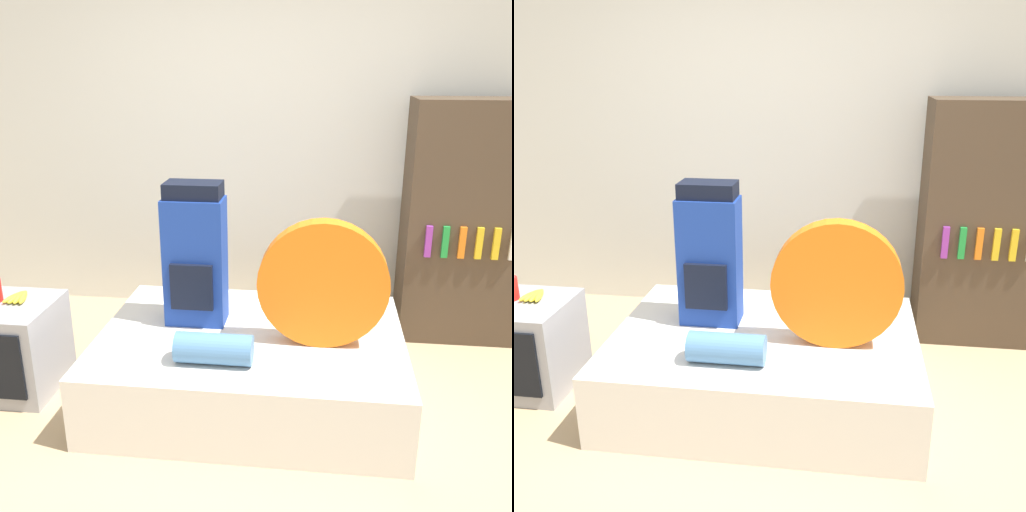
% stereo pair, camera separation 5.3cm
% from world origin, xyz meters
% --- Properties ---
extents(ground_plane, '(16.00, 16.00, 0.00)m').
position_xyz_m(ground_plane, '(0.00, 0.00, 0.00)').
color(ground_plane, tan).
extents(wall_back, '(8.00, 0.05, 2.60)m').
position_xyz_m(wall_back, '(0.00, 1.94, 1.30)').
color(wall_back, silver).
rests_on(wall_back, ground_plane).
extents(bed, '(1.66, 1.22, 0.40)m').
position_xyz_m(bed, '(0.00, 0.63, 0.20)').
color(bed, silver).
rests_on(bed, ground_plane).
extents(backpack, '(0.33, 0.23, 0.81)m').
position_xyz_m(backpack, '(-0.33, 0.75, 0.79)').
color(backpack, navy).
rests_on(backpack, bed).
extents(tent_bag, '(0.67, 0.12, 0.67)m').
position_xyz_m(tent_bag, '(0.38, 0.56, 0.74)').
color(tent_bag, orange).
rests_on(tent_bag, bed).
extents(sleeping_roll, '(0.38, 0.16, 0.16)m').
position_xyz_m(sleeping_roll, '(-0.14, 0.29, 0.48)').
color(sleeping_roll, teal).
rests_on(sleeping_roll, bed).
extents(television, '(0.53, 0.52, 0.53)m').
position_xyz_m(television, '(-1.39, 0.56, 0.26)').
color(television, '#939399').
rests_on(television, ground_plane).
extents(banana_bunch, '(0.14, 0.18, 0.04)m').
position_xyz_m(banana_bunch, '(-1.34, 0.63, 0.55)').
color(banana_bunch, yellow).
rests_on(banana_bunch, television).
extents(bookshelf, '(0.78, 0.45, 1.60)m').
position_xyz_m(bookshelf, '(1.30, 1.62, 0.80)').
color(bookshelf, '#473828').
rests_on(bookshelf, ground_plane).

